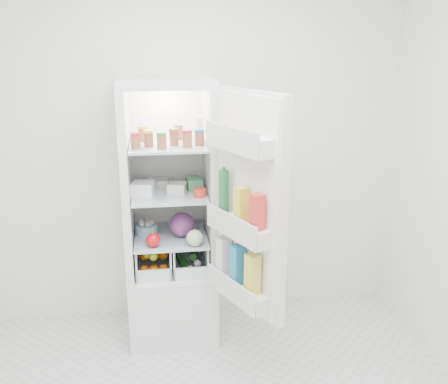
{
  "coord_description": "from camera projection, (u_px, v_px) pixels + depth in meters",
  "views": [
    {
      "loc": [
        -0.28,
        -2.02,
        2.04
      ],
      "look_at": [
        0.14,
        0.95,
        1.11
      ],
      "focal_mm": 40.0,
      "sensor_mm": 36.0,
      "label": 1
    }
  ],
  "objects": [
    {
      "name": "citrus_pile",
      "position": [
        154.0,
        260.0,
        3.41
      ],
      "size": [
        0.2,
        0.24,
        0.16
      ],
      "color": "orange",
      "rests_on": "refrigerator"
    },
    {
      "name": "tin_red",
      "position": [
        200.0,
        193.0,
        3.23
      ],
      "size": [
        0.09,
        0.09,
        0.05
      ],
      "primitive_type": "cylinder",
      "rotation": [
        0.0,
        0.0,
        -0.06
      ],
      "color": "red",
      "rests_on": "shelf_mid"
    },
    {
      "name": "room_walls",
      "position": [
        223.0,
        151.0,
        2.08
      ],
      "size": [
        3.02,
        3.02,
        2.61
      ],
      "color": "silver",
      "rests_on": "ground"
    },
    {
      "name": "crisper_right",
      "position": [
        189.0,
        252.0,
        3.48
      ],
      "size": [
        0.23,
        0.46,
        0.22
      ],
      "primitive_type": null,
      "color": "silver",
      "rests_on": "refrigerator"
    },
    {
      "name": "tub_green",
      "position": [
        194.0,
        184.0,
        3.39
      ],
      "size": [
        0.11,
        0.15,
        0.08
      ],
      "primitive_type": "cube",
      "rotation": [
        0.0,
        0.0,
        0.11
      ],
      "color": "#408D55",
      "rests_on": "shelf_mid"
    },
    {
      "name": "tub_cream",
      "position": [
        177.0,
        188.0,
        3.31
      ],
      "size": [
        0.14,
        0.14,
        0.07
      ],
      "primitive_type": "cube",
      "rotation": [
        0.0,
        0.0,
        -0.26
      ],
      "color": "beige",
      "rests_on": "shelf_mid"
    },
    {
      "name": "shelf_low",
      "position": [
        171.0,
        236.0,
        3.43
      ],
      "size": [
        0.49,
        0.53,
        0.01
      ],
      "primitive_type": "cube",
      "color": "#A7B8C4",
      "rests_on": "refrigerator"
    },
    {
      "name": "tub_white",
      "position": [
        143.0,
        189.0,
        3.26
      ],
      "size": [
        0.16,
        0.16,
        0.09
      ],
      "primitive_type": "cube",
      "rotation": [
        0.0,
        0.0,
        -0.19
      ],
      "color": "white",
      "rests_on": "shelf_mid"
    },
    {
      "name": "squeeze_bottle",
      "position": [
        199.0,
        130.0,
        3.26
      ],
      "size": [
        0.06,
        0.06,
        0.16
      ],
      "primitive_type": "cylinder",
      "rotation": [
        0.0,
        0.0,
        -0.26
      ],
      "color": "white",
      "rests_on": "shelf_top"
    },
    {
      "name": "red_cabbage",
      "position": [
        182.0,
        225.0,
        3.38
      ],
      "size": [
        0.17,
        0.17,
        0.17
      ],
      "primitive_type": "sphere",
      "color": "#5C2162",
      "rests_on": "shelf_low"
    },
    {
      "name": "salad_bag",
      "position": [
        195.0,
        238.0,
        3.23
      ],
      "size": [
        0.11,
        0.11,
        0.11
      ],
      "primitive_type": "sphere",
      "color": "#ADC594",
      "rests_on": "shelf_low"
    },
    {
      "name": "veg_pile",
      "position": [
        190.0,
        259.0,
        3.5
      ],
      "size": [
        0.16,
        0.3,
        0.1
      ],
      "color": "#1C521B",
      "rests_on": "refrigerator"
    },
    {
      "name": "refrigerator",
      "position": [
        171.0,
        243.0,
        3.51
      ],
      "size": [
        0.6,
        0.6,
        1.8
      ],
      "color": "silver",
      "rests_on": "ground"
    },
    {
      "name": "condiment_jars",
      "position": [
        166.0,
        139.0,
        3.17
      ],
      "size": [
        0.46,
        0.34,
        0.08
      ],
      "color": "#B21919",
      "rests_on": "shelf_top"
    },
    {
      "name": "foil_tray",
      "position": [
        156.0,
        182.0,
        3.49
      ],
      "size": [
        0.18,
        0.14,
        0.04
      ],
      "primitive_type": "cube",
      "rotation": [
        0.0,
        0.0,
        -0.05
      ],
      "color": "#BABBBF",
      "rests_on": "shelf_mid"
    },
    {
      "name": "shelf_mid",
      "position": [
        169.0,
        193.0,
        3.34
      ],
      "size": [
        0.49,
        0.53,
        0.02
      ],
      "primitive_type": "cube",
      "color": "#A7B8C4",
      "rests_on": "refrigerator"
    },
    {
      "name": "mushroom_bowl",
      "position": [
        146.0,
        229.0,
        3.44
      ],
      "size": [
        0.19,
        0.19,
        0.07
      ],
      "primitive_type": "cylinder",
      "rotation": [
        0.0,
        0.0,
        0.4
      ],
      "color": "#94B8DC",
      "rests_on": "shelf_low"
    },
    {
      "name": "fridge_door",
      "position": [
        247.0,
        211.0,
        2.86
      ],
      "size": [
        0.38,
        0.57,
        1.3
      ],
      "rotation": [
        0.0,
        0.0,
        2.0
      ],
      "color": "silver",
      "rests_on": "refrigerator"
    },
    {
      "name": "shelf_top",
      "position": [
        168.0,
        145.0,
        3.24
      ],
      "size": [
        0.49,
        0.53,
        0.02
      ],
      "primitive_type": "cube",
      "color": "#A7B8C4",
      "rests_on": "refrigerator"
    },
    {
      "name": "crisper_left",
      "position": [
        154.0,
        254.0,
        3.45
      ],
      "size": [
        0.23,
        0.46,
        0.22
      ],
      "primitive_type": null,
      "color": "silver",
      "rests_on": "refrigerator"
    },
    {
      "name": "bell_pepper",
      "position": [
        153.0,
        240.0,
        3.22
      ],
      "size": [
        0.09,
        0.09,
        0.09
      ],
      "primitive_type": "sphere",
      "color": "red",
      "rests_on": "shelf_low"
    }
  ]
}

